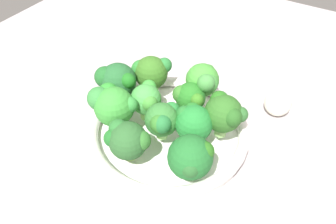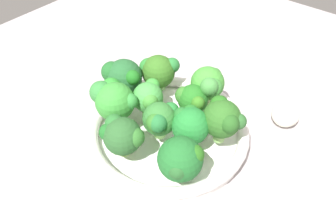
% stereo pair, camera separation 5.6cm
% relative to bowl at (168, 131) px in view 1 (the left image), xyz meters
% --- Properties ---
extents(ground_plane, '(1.30, 1.30, 0.03)m').
position_rel_bowl_xyz_m(ground_plane, '(-0.04, -0.02, -0.03)').
color(ground_plane, '#A9A0A3').
extents(bowl, '(0.29, 0.29, 0.04)m').
position_rel_bowl_xyz_m(bowl, '(0.00, 0.00, 0.00)').
color(bowl, white).
rests_on(bowl, ground_plane).
extents(broccoli_floret_0, '(0.08, 0.07, 0.08)m').
position_rel_bowl_xyz_m(broccoli_floret_0, '(0.11, -0.01, 0.06)').
color(broccoli_floret_0, '#92C76E').
rests_on(broccoli_floret_0, bowl).
extents(broccoli_floret_1, '(0.05, 0.06, 0.07)m').
position_rel_bowl_xyz_m(broccoli_floret_1, '(0.04, 0.00, 0.06)').
color(broccoli_floret_1, '#90CF63').
rests_on(broccoli_floret_1, bowl).
extents(broccoli_floret_2, '(0.06, 0.07, 0.08)m').
position_rel_bowl_xyz_m(broccoli_floret_2, '(-0.02, -0.09, 0.07)').
color(broccoli_floret_2, '#85B05D').
rests_on(broccoli_floret_2, bowl).
extents(broccoli_floret_3, '(0.07, 0.07, 0.07)m').
position_rel_bowl_xyz_m(broccoli_floret_3, '(0.08, -0.07, 0.06)').
color(broccoli_floret_3, '#75B55B').
rests_on(broccoli_floret_3, bowl).
extents(broccoli_floret_4, '(0.07, 0.07, 0.07)m').
position_rel_bowl_xyz_m(broccoli_floret_4, '(-0.08, 0.07, 0.06)').
color(broccoli_floret_4, '#88C868').
rests_on(broccoli_floret_4, bowl).
extents(broccoli_floret_5, '(0.07, 0.06, 0.08)m').
position_rel_bowl_xyz_m(broccoli_floret_5, '(-0.09, -0.03, 0.07)').
color(broccoli_floret_5, '#95CC6E').
rests_on(broccoli_floret_5, bowl).
extents(broccoli_floret_6, '(0.07, 0.06, 0.07)m').
position_rel_bowl_xyz_m(broccoli_floret_6, '(0.02, 0.09, 0.06)').
color(broccoli_floret_6, '#84B14D').
rests_on(broccoli_floret_6, bowl).
extents(broccoli_floret_7, '(0.06, 0.06, 0.07)m').
position_rel_bowl_xyz_m(broccoli_floret_7, '(-0.05, 0.01, 0.06)').
color(broccoli_floret_7, '#9ACF73').
rests_on(broccoli_floret_7, bowl).
extents(broccoli_floret_8, '(0.06, 0.07, 0.07)m').
position_rel_bowl_xyz_m(broccoli_floret_8, '(-0.01, 0.03, 0.06)').
color(broccoli_floret_8, '#97D473').
rests_on(broccoli_floret_8, bowl).
extents(broccoli_floret_9, '(0.08, 0.07, 0.08)m').
position_rel_bowl_xyz_m(broccoli_floret_9, '(0.08, 0.05, 0.07)').
color(broccoli_floret_9, '#84C153').
rests_on(broccoli_floret_9, bowl).
extents(broccoli_floret_10, '(0.06, 0.05, 0.06)m').
position_rel_bowl_xyz_m(broccoli_floret_10, '(-0.02, -0.05, 0.05)').
color(broccoli_floret_10, '#8DC956').
rests_on(broccoli_floret_10, bowl).
extents(garlic_bulb, '(0.05, 0.05, 0.05)m').
position_rel_bowl_xyz_m(garlic_bulb, '(-0.15, -0.17, 0.01)').
color(garlic_bulb, white).
rests_on(garlic_bulb, ground_plane).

